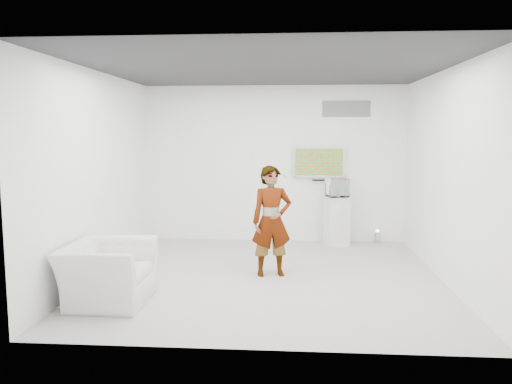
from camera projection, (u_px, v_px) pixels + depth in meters
The scene contains 10 objects.
room at pixel (269, 175), 7.16m from camera, with size 5.01×5.01×3.00m.
tv at pixel (319, 162), 9.52m from camera, with size 1.00×0.08×0.60m, color silver.
logo_decal at pixel (346, 109), 9.40m from camera, with size 0.90×0.02×0.30m, color slate.
person at pixel (272, 221), 7.33m from camera, with size 0.59×0.39×1.63m, color white.
armchair at pixel (107, 273), 6.22m from camera, with size 1.13×0.99×0.74m, color white.
pedestal at pixel (336, 221), 9.36m from camera, with size 0.44×0.44×0.92m, color silver.
floor_uplight at pixel (377, 237), 9.51m from camera, with size 0.16×0.16×0.25m, color silver.
vitrine at pixel (337, 187), 9.28m from camera, with size 0.35×0.35×0.35m, color silver.
console at pixel (337, 191), 9.29m from camera, with size 0.05×0.16×0.23m, color silver.
wii_remote at pixel (286, 176), 7.44m from camera, with size 0.04×0.14×0.04m, color silver.
Camera 1 is at (0.33, -7.13, 2.11)m, focal length 35.00 mm.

